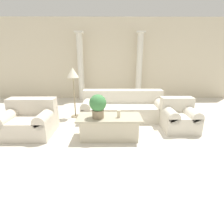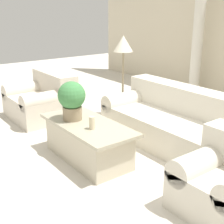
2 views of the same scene
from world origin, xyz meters
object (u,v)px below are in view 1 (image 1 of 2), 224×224
floor_lamp (73,77)px  loveseat (29,120)px  coffee_table (109,127)px  armchair (179,116)px  sofa_long (123,107)px  potted_plant (98,105)px

floor_lamp → loveseat: bearing=-125.9°
coffee_table → floor_lamp: bearing=126.3°
loveseat → coffee_table: 1.90m
coffee_table → armchair: (1.73, 0.49, 0.07)m
floor_lamp → sofa_long: bearing=-4.1°
armchair → coffee_table: bearing=-164.1°
armchair → loveseat: bearing=-176.1°
loveseat → coffee_table: loveseat is taller
sofa_long → potted_plant: bearing=-114.6°
coffee_table → potted_plant: 0.58m
sofa_long → coffee_table: (-0.40, -1.31, -0.06)m
coffee_table → potted_plant: size_ratio=2.76×
loveseat → potted_plant: potted_plant is taller
loveseat → armchair: loveseat is taller
coffee_table → potted_plant: bearing=-162.1°
potted_plant → armchair: bearing=16.1°
sofa_long → loveseat: (-2.28, -1.06, 0.01)m
potted_plant → armchair: (1.97, 0.57, -0.45)m
floor_lamp → armchair: floor_lamp is taller
floor_lamp → armchair: size_ratio=1.74×
floor_lamp → armchair: 3.05m
sofa_long → coffee_table: 1.37m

